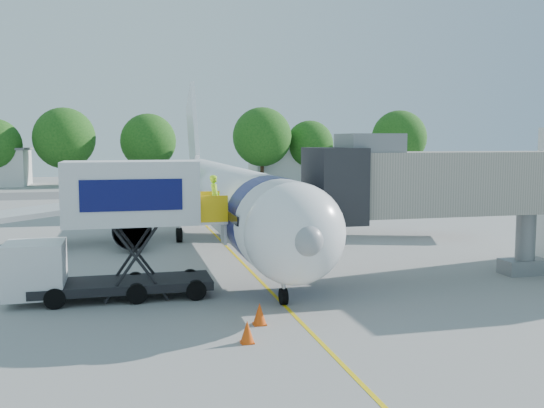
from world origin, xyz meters
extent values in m
plane|color=#9C9C99|center=(0.00, 0.00, 0.00)|extent=(160.00, 160.00, 0.00)
cube|color=yellow|center=(0.00, 0.00, 0.01)|extent=(0.15, 70.00, 0.01)
cube|color=#59595B|center=(0.00, 42.00, 0.00)|extent=(120.00, 10.00, 0.01)
cylinder|color=white|center=(0.00, 3.00, 3.00)|extent=(3.70, 28.00, 3.70)
sphere|color=white|center=(0.00, -11.00, 3.00)|extent=(3.70, 3.70, 3.70)
sphere|color=gray|center=(0.00, -12.55, 3.00)|extent=(1.10, 1.10, 1.10)
cone|color=white|center=(0.00, 20.00, 3.00)|extent=(3.70, 6.00, 3.70)
cube|color=white|center=(0.00, 21.00, 7.20)|extent=(0.35, 7.26, 8.29)
cube|color=silver|center=(9.00, 6.50, 2.30)|extent=(16.17, 9.32, 1.42)
cube|color=silver|center=(-9.00, 6.50, 2.30)|extent=(16.17, 9.32, 1.42)
cylinder|color=#999BA0|center=(5.50, 4.50, 1.30)|extent=(2.10, 3.60, 2.10)
cylinder|color=#999BA0|center=(-5.50, 4.50, 1.30)|extent=(2.10, 3.60, 2.10)
cube|color=black|center=(0.00, -11.30, 3.45)|extent=(2.60, 1.39, 0.81)
cylinder|color=#0B0E4D|center=(0.00, -8.00, 3.00)|extent=(3.73, 2.00, 3.73)
cylinder|color=silver|center=(0.00, -9.50, 0.75)|extent=(0.16, 0.16, 1.50)
cylinder|color=black|center=(0.00, -9.50, 0.32)|extent=(0.25, 0.64, 0.64)
cylinder|color=black|center=(2.60, 6.00, 0.45)|extent=(0.35, 0.90, 0.90)
cylinder|color=black|center=(-2.60, 6.00, 0.45)|extent=(0.35, 0.90, 0.90)
cube|color=#AA9F91|center=(9.00, -7.00, 4.40)|extent=(13.60, 2.60, 2.80)
cube|color=black|center=(2.90, -7.00, 4.40)|extent=(2.00, 3.20, 3.20)
cube|color=slate|center=(4.50, -7.00, 6.20)|extent=(2.40, 2.40, 0.80)
cylinder|color=slate|center=(12.50, -7.00, 1.50)|extent=(0.90, 0.90, 3.00)
cube|color=slate|center=(12.50, -7.00, 0.35)|extent=(2.20, 1.20, 0.70)
cylinder|color=black|center=(11.60, -7.00, 0.35)|extent=(0.30, 0.70, 0.70)
cylinder|color=black|center=(13.40, -7.00, 0.35)|extent=(0.30, 0.70, 0.70)
cube|color=black|center=(-6.00, -7.00, 0.55)|extent=(7.00, 2.30, 0.35)
cube|color=silver|center=(-9.30, -7.00, 1.35)|extent=(2.20, 2.20, 2.10)
cube|color=black|center=(-9.30, -7.00, 1.80)|extent=(1.90, 2.10, 0.70)
cube|color=silver|center=(-5.60, -7.00, 4.25)|extent=(5.20, 2.40, 2.50)
cube|color=#0B0E4D|center=(-5.60, -8.22, 4.25)|extent=(3.80, 0.04, 1.20)
cube|color=silver|center=(-2.45, -7.00, 3.05)|extent=(1.10, 2.20, 0.10)
cube|color=yellow|center=(-2.45, -8.05, 3.60)|extent=(1.10, 0.06, 1.10)
cube|color=yellow|center=(-2.45, -5.95, 3.60)|extent=(1.10, 0.06, 1.10)
cylinder|color=black|center=(-3.20, -8.05, 0.40)|extent=(0.80, 0.25, 0.80)
cylinder|color=black|center=(-3.20, -5.95, 0.40)|extent=(0.80, 0.25, 0.80)
cylinder|color=black|center=(-8.50, -8.05, 0.40)|extent=(0.80, 0.25, 0.80)
cylinder|color=black|center=(-8.50, -5.95, 0.40)|extent=(0.80, 0.25, 0.80)
imported|color=#A0E217|center=(-2.27, -7.00, 4.00)|extent=(0.48, 0.69, 1.80)
cube|color=silver|center=(-0.57, -17.11, 0.76)|extent=(4.18, 2.97, 1.51)
cube|color=#0B0E4D|center=(-0.57, -17.11, 1.24)|extent=(2.60, 2.39, 0.38)
cylinder|color=black|center=(-1.79, -18.27, 0.38)|extent=(0.80, 0.48, 0.76)
cylinder|color=black|center=(-2.24, -16.83, 0.38)|extent=(0.80, 0.48, 0.76)
cylinder|color=black|center=(1.09, -17.38, 0.38)|extent=(0.80, 0.48, 0.76)
cylinder|color=black|center=(0.65, -15.94, 0.38)|extent=(0.80, 0.48, 0.76)
cone|color=#DE480B|center=(-1.46, -11.79, 0.38)|extent=(0.48, 0.48, 0.76)
cube|color=#DE480B|center=(-1.46, -11.79, 0.02)|extent=(0.44, 0.44, 0.04)
cone|color=#DE480B|center=(-2.25, -13.54, 0.36)|extent=(0.45, 0.45, 0.72)
cube|color=#DE480B|center=(-2.25, -13.54, 0.02)|extent=(0.41, 0.41, 0.04)
cube|color=silver|center=(22.00, 62.00, 2.50)|extent=(16.00, 7.00, 5.00)
cube|color=slate|center=(22.00, 62.00, 5.15)|extent=(16.40, 7.40, 0.30)
cylinder|color=#382314|center=(-13.79, 57.89, 1.92)|extent=(0.56, 0.56, 3.85)
sphere|color=#184B14|center=(-13.79, 57.89, 6.62)|extent=(8.55, 8.55, 8.55)
cylinder|color=#382314|center=(-2.25, 58.35, 1.80)|extent=(0.56, 0.56, 3.60)
sphere|color=#184B14|center=(-2.25, 58.35, 6.20)|extent=(8.00, 8.00, 8.00)
cylinder|color=#382314|center=(14.47, 57.41, 1.99)|extent=(0.56, 0.56, 3.98)
sphere|color=#184B14|center=(14.47, 57.41, 6.85)|extent=(8.84, 8.84, 8.84)
cylinder|color=#382314|center=(22.54, 59.28, 1.66)|extent=(0.56, 0.56, 3.32)
sphere|color=#184B14|center=(22.54, 59.28, 5.72)|extent=(7.38, 7.38, 7.38)
cylinder|color=#382314|center=(36.72, 57.28, 1.95)|extent=(0.56, 0.56, 3.90)
sphere|color=#184B14|center=(36.72, 57.28, 6.72)|extent=(8.67, 8.67, 8.67)
camera|label=1|loc=(-5.89, -31.57, 6.31)|focal=40.00mm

